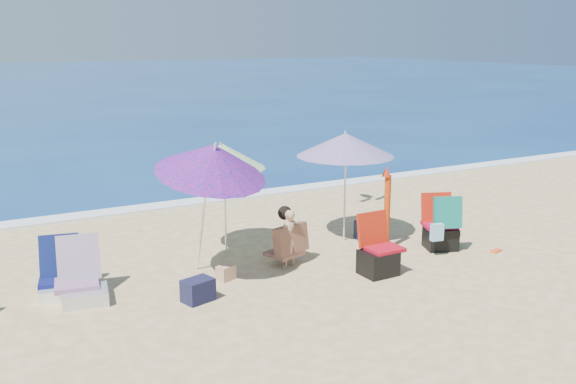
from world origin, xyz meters
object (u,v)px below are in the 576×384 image
furled_umbrella (387,205)px  chair_rainbow (82,284)px  umbrella_striped (222,156)px  person_center (289,238)px  camp_chair_right (441,229)px  umbrella_turquoise (345,145)px  chair_navy (61,280)px  camp_chair_left (378,256)px  umbrella_blue (212,160)px

furled_umbrella → chair_rainbow: size_ratio=1.55×
umbrella_striped → person_center: bearing=-59.0°
camp_chair_right → person_center: bearing=168.9°
umbrella_turquoise → camp_chair_right: size_ratio=2.01×
camp_chair_right → person_center: 2.58m
chair_navy → camp_chair_left: size_ratio=0.94×
camp_chair_left → camp_chair_right: camp_chair_right is taller
furled_umbrella → chair_navy: 5.01m
chair_navy → camp_chair_right: bearing=-9.5°
umbrella_blue → camp_chair_left: (2.15, -0.92, -1.47)m
umbrella_blue → furled_umbrella: (2.93, -0.07, -0.98)m
umbrella_striped → furled_umbrella: bearing=-24.9°
furled_umbrella → person_center: (-1.74, 0.08, -0.32)m
umbrella_striped → camp_chair_right: bearing=-25.7°
chair_rainbow → camp_chair_right: camp_chair_right is taller
chair_rainbow → umbrella_blue: bearing=-5.4°
chair_rainbow → umbrella_striped: bearing=19.7°
umbrella_striped → camp_chair_left: umbrella_striped is taller
chair_rainbow → camp_chair_right: size_ratio=0.95×
umbrella_blue → camp_chair_left: size_ratio=2.41×
umbrella_striped → chair_rainbow: bearing=-160.3°
umbrella_blue → camp_chair_right: 4.00m
furled_umbrella → camp_chair_right: furled_umbrella is taller
camp_chair_right → umbrella_blue: bearing=172.5°
furled_umbrella → camp_chair_right: 0.98m
umbrella_turquoise → umbrella_blue: umbrella_blue is taller
umbrella_turquoise → chair_rainbow: 4.66m
umbrella_striped → furled_umbrella: size_ratio=1.31×
umbrella_striped → umbrella_blue: (-0.57, -1.02, 0.17)m
chair_rainbow → furled_umbrella: bearing=-3.0°
furled_umbrella → chair_rainbow: bearing=177.0°
chair_navy → camp_chair_right: (5.74, -0.96, 0.13)m
umbrella_striped → camp_chair_right: umbrella_striped is taller
chair_rainbow → person_center: 3.00m
chair_navy → person_center: (3.20, -0.47, 0.23)m
umbrella_striped → camp_chair_left: (1.58, -1.94, -1.30)m
person_center → camp_chair_left: bearing=-43.5°
umbrella_turquoise → camp_chair_right: umbrella_turquoise is taller
furled_umbrella → chair_navy: furled_umbrella is taller
umbrella_blue → umbrella_striped: bearing=60.8°
furled_umbrella → umbrella_striped: bearing=155.1°
camp_chair_right → umbrella_striped: bearing=154.3°
umbrella_striped → chair_navy: size_ratio=2.16×
camp_chair_left → person_center: (-0.97, 0.92, 0.17)m
person_center → camp_chair_right: bearing=-11.1°
furled_umbrella → person_center: 1.77m
furled_umbrella → umbrella_blue: bearing=178.6°
camp_chair_left → person_center: size_ratio=0.99×
umbrella_turquoise → umbrella_striped: size_ratio=1.04×
chair_rainbow → camp_chair_left: size_ratio=1.00×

